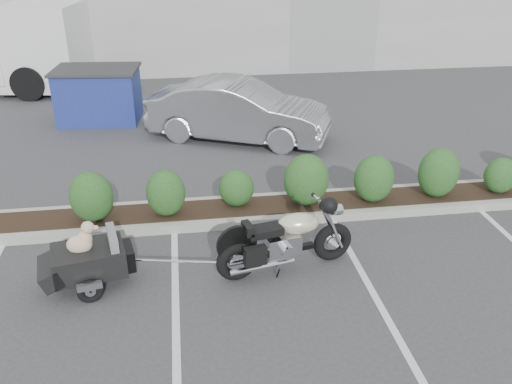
{
  "coord_description": "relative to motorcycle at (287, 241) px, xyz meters",
  "views": [
    {
      "loc": [
        -1.27,
        -6.09,
        4.54
      ],
      "look_at": [
        -0.17,
        1.55,
        0.75
      ],
      "focal_mm": 38.0,
      "sensor_mm": 36.0,
      "label": 1
    }
  ],
  "objects": [
    {
      "name": "ground",
      "position": [
        -0.12,
        -0.44,
        -0.49
      ],
      "size": [
        90.0,
        90.0,
        0.0
      ],
      "primitive_type": "plane",
      "color": "#38383A",
      "rests_on": "ground"
    },
    {
      "name": "planter_kerb",
      "position": [
        0.88,
        1.76,
        -0.41
      ],
      "size": [
        12.0,
        1.0,
        0.15
      ],
      "primitive_type": "cube",
      "color": "#9E9E93",
      "rests_on": "ground"
    },
    {
      "name": "motorcycle",
      "position": [
        0.0,
        0.0,
        0.0
      ],
      "size": [
        2.1,
        0.89,
        1.22
      ],
      "rotation": [
        0.0,
        0.0,
        0.21
      ],
      "color": "black",
      "rests_on": "ground"
    },
    {
      "name": "pet_trailer",
      "position": [
        -2.79,
        0.02,
        -0.06
      ],
      "size": [
        1.71,
        0.98,
        1.01
      ],
      "rotation": [
        0.0,
        0.0,
        0.21
      ],
      "color": "black",
      "rests_on": "ground"
    },
    {
      "name": "sedan",
      "position": [
        -0.06,
        5.53,
        0.2
      ],
      "size": [
        4.41,
        3.03,
        1.38
      ],
      "primitive_type": "imported",
      "rotation": [
        0.0,
        0.0,
        1.15
      ],
      "color": "#ACADB3",
      "rests_on": "ground"
    },
    {
      "name": "dumpster",
      "position": [
        -3.44,
        7.37,
        0.21
      ],
      "size": [
        2.2,
        1.61,
        1.37
      ],
      "rotation": [
        0.0,
        0.0,
        -0.1
      ],
      "color": "navy",
      "rests_on": "ground"
    }
  ]
}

